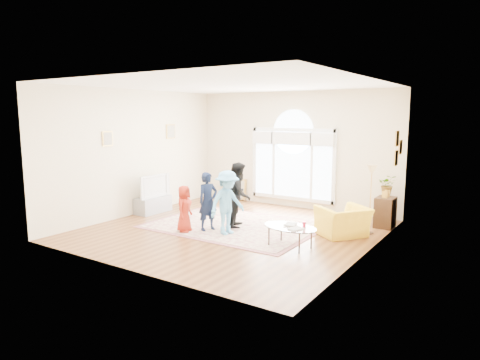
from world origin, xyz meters
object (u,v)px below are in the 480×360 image
Objects in this scene: tv_console at (153,205)px; coffee_table at (290,227)px; armchair at (343,221)px; television at (153,186)px; area_rug at (235,225)px.

tv_console is 4.46m from coffee_table.
tv_console is 5.02m from armchair.
television is (0.01, -0.00, 0.51)m from tv_console.
television reaches higher than armchair.
armchair reaches higher than tv_console.
coffee_table is (1.81, -0.75, 0.39)m from area_rug.
armchair is at bearing 13.58° from area_rug.
television is 0.85× the size of coffee_table.
area_rug is at bearing 1.03° from tv_console.
area_rug is 2.95× the size of coffee_table.
coffee_table is at bearing -22.63° from area_rug.
television is (-2.58, -0.05, 0.71)m from area_rug.
area_rug is at bearing 165.87° from coffee_table.
coffee_table is at bearing 12.37° from armchair.
coffee_table is 1.26× the size of armchair.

